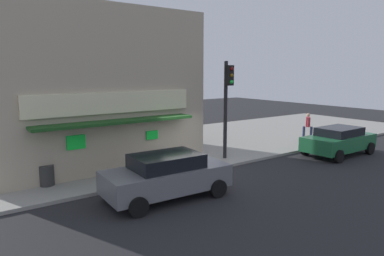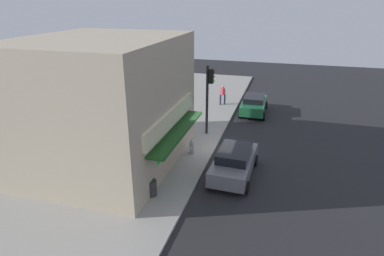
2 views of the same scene
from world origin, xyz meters
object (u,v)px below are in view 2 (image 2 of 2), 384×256
Objects in this scene: traffic_light at (209,91)px; parked_car_green at (254,104)px; trash_can at (151,188)px; fire_hydrant at (192,147)px; parked_car_grey at (234,162)px; pedestrian at (223,94)px; potted_plant_by_doorway at (169,143)px.

traffic_light is 1.11× the size of parked_car_green.
trash_can is (-8.22, 0.81, -2.65)m from traffic_light.
fire_hydrant is 0.21× the size of parked_car_grey.
fire_hydrant is at bearing 176.52° from traffic_light.
parked_car_green is at bearing 0.62° from parked_car_grey.
fire_hydrant reaches higher than trash_can.
trash_can is 0.45× the size of pedestrian.
fire_hydrant is 10.26m from pedestrian.
parked_car_green is (-1.28, -2.87, -0.30)m from pedestrian.
trash_can is 0.84× the size of potted_plant_by_doorway.
trash_can is 4.68m from parked_car_grey.
parked_car_grey is at bearing -47.42° from trash_can.
parked_car_grey is 10.69m from parked_car_green.
traffic_light is 6.17m from parked_car_grey.
parked_car_grey is at bearing -121.22° from fire_hydrant.
traffic_light reaches higher than trash_can.
parked_car_grey is (-11.97, -2.98, -0.26)m from pedestrian.
fire_hydrant is 9.38m from parked_car_green.
potted_plant_by_doorway is (4.84, 0.87, 0.15)m from trash_can.
trash_can is at bearing 178.27° from pedestrian.
trash_can is at bearing 132.58° from parked_car_grey.
fire_hydrant is at bearing -179.16° from pedestrian.
pedestrian is (6.91, 0.35, -2.09)m from traffic_light.
traffic_light is 7.23m from pedestrian.
potted_plant_by_doorway is 9.95m from parked_car_green.
parked_car_grey is (-1.67, -4.31, 0.15)m from potted_plant_by_doorway.
traffic_light is 8.67m from trash_can.
parked_car_grey is (-5.05, -2.63, -2.35)m from traffic_light.
traffic_light is at bearing 155.96° from parked_car_green.
potted_plant_by_doorway reaches higher than fire_hydrant.
traffic_light is at bearing -3.48° from fire_hydrant.
pedestrian is 3.15m from parked_car_green.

